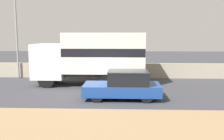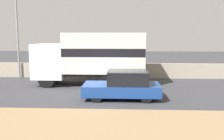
{
  "view_description": "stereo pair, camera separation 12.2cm",
  "coord_description": "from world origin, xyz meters",
  "px_view_note": "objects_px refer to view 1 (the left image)",
  "views": [
    {
      "loc": [
        0.67,
        -13.34,
        3.3
      ],
      "look_at": [
        0.06,
        1.36,
        1.27
      ],
      "focal_mm": 40.0,
      "sensor_mm": 36.0,
      "label": 1
    },
    {
      "loc": [
        0.79,
        -13.34,
        3.3
      ],
      "look_at": [
        0.06,
        1.36,
        1.27
      ],
      "focal_mm": 40.0,
      "sensor_mm": 36.0,
      "label": 2
    }
  ],
  "objects_px": {
    "street_lamp": "(16,21)",
    "car_hatchback": "(124,85)",
    "pedestrian": "(34,67)",
    "box_truck": "(93,56)"
  },
  "relations": [
    {
      "from": "pedestrian",
      "to": "street_lamp",
      "type": "bearing_deg",
      "value": 166.55
    },
    {
      "from": "car_hatchback",
      "to": "box_truck",
      "type": "bearing_deg",
      "value": -60.78
    },
    {
      "from": "pedestrian",
      "to": "car_hatchback",
      "type": "bearing_deg",
      "value": -40.61
    },
    {
      "from": "street_lamp",
      "to": "pedestrian",
      "type": "distance_m",
      "value": 3.77
    },
    {
      "from": "car_hatchback",
      "to": "pedestrian",
      "type": "relative_size",
      "value": 2.3
    },
    {
      "from": "box_truck",
      "to": "pedestrian",
      "type": "relative_size",
      "value": 4.2
    },
    {
      "from": "box_truck",
      "to": "car_hatchback",
      "type": "distance_m",
      "value": 4.38
    },
    {
      "from": "box_truck",
      "to": "pedestrian",
      "type": "xyz_separation_m",
      "value": [
        -4.86,
        2.26,
        -1.08
      ]
    },
    {
      "from": "car_hatchback",
      "to": "pedestrian",
      "type": "height_order",
      "value": "pedestrian"
    },
    {
      "from": "street_lamp",
      "to": "car_hatchback",
      "type": "bearing_deg",
      "value": -37.1
    }
  ]
}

